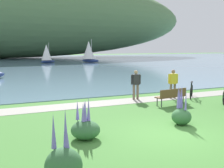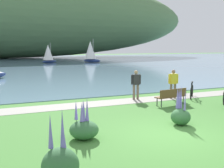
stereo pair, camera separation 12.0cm
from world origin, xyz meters
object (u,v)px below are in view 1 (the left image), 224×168
at_px(park_bench_near_camera, 172,95).
at_px(sailboat_nearest_to_shore, 89,51).
at_px(sailboat_mid_bay, 47,54).
at_px(bicycle_beside_path, 191,91).
at_px(person_on_the_grass, 173,82).
at_px(person_at_shoreline, 136,83).

xyz_separation_m(park_bench_near_camera, sailboat_nearest_to_shore, (8.75, 38.73, 1.62)).
bearing_deg(park_bench_near_camera, sailboat_mid_bay, 88.87).
bearing_deg(bicycle_beside_path, sailboat_mid_bay, 92.37).
height_order(bicycle_beside_path, sailboat_mid_bay, sailboat_mid_bay).
bearing_deg(sailboat_nearest_to_shore, park_bench_near_camera, -102.73).
height_order(person_on_the_grass, sailboat_mid_bay, sailboat_mid_bay).
xyz_separation_m(sailboat_nearest_to_shore, sailboat_mid_bay, (-7.97, 0.69, -0.34)).
bearing_deg(park_bench_near_camera, bicycle_beside_path, 28.15).
relative_size(person_on_the_grass, sailboat_mid_bay, 0.46).
distance_m(bicycle_beside_path, person_at_shoreline, 3.51).
height_order(park_bench_near_camera, sailboat_mid_bay, sailboat_mid_bay).
bearing_deg(bicycle_beside_path, park_bench_near_camera, -151.85).
relative_size(park_bench_near_camera, person_at_shoreline, 1.08).
xyz_separation_m(bicycle_beside_path, person_on_the_grass, (-1.17, 0.26, 0.58)).
height_order(bicycle_beside_path, sailboat_nearest_to_shore, sailboat_nearest_to_shore).
bearing_deg(sailboat_mid_bay, bicycle_beside_path, -87.63).
xyz_separation_m(bicycle_beside_path, person_at_shoreline, (-3.36, 0.81, 0.58)).
height_order(person_at_shoreline, sailboat_nearest_to_shore, sailboat_nearest_to_shore).
relative_size(person_on_the_grass, sailboat_nearest_to_shore, 0.38).
distance_m(person_at_shoreline, sailboat_nearest_to_shore, 37.95).
xyz_separation_m(park_bench_near_camera, sailboat_mid_bay, (0.78, 39.42, 1.28)).
relative_size(person_at_shoreline, sailboat_nearest_to_shore, 0.38).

